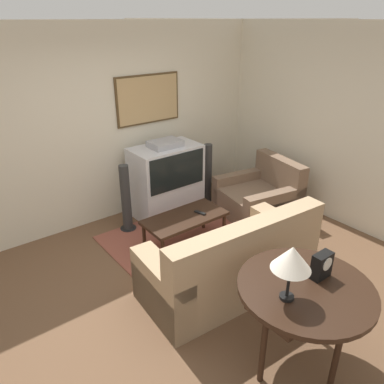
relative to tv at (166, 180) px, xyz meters
name	(u,v)px	position (x,y,z in m)	size (l,w,h in m)	color
ground_plane	(195,289)	(-0.78, -1.68, -0.54)	(12.00, 12.00, 0.00)	brown
wall_back	(99,128)	(-0.77, 0.45, 0.81)	(12.00, 0.10, 2.70)	beige
wall_right	(349,130)	(1.85, -1.68, 0.81)	(0.06, 12.00, 2.70)	beige
area_rug	(190,242)	(-0.25, -0.90, -0.53)	(1.95, 1.81, 0.01)	brown
tv	(166,180)	(0.00, 0.00, 0.00)	(1.00, 0.59, 1.14)	silver
couch	(231,264)	(-0.48, -1.91, -0.21)	(1.92, 1.00, 0.96)	tan
armchair	(259,197)	(1.08, -0.88, -0.27)	(1.14, 1.14, 0.83)	brown
coffee_table	(185,220)	(-0.36, -0.93, -0.14)	(1.06, 0.52, 0.45)	black
console_table	(305,294)	(-0.68, -2.96, 0.21)	(1.08, 1.08, 0.82)	black
table_lamp	(292,259)	(-0.91, -2.95, 0.63)	(0.29, 0.29, 0.46)	black
mantel_clock	(322,265)	(-0.50, -2.95, 0.39)	(0.18, 0.10, 0.22)	black
remote	(200,213)	(-0.15, -0.99, -0.08)	(0.09, 0.17, 0.02)	black
speaker_tower_left	(126,200)	(-0.73, -0.08, -0.09)	(0.23, 0.23, 0.96)	black
speaker_tower_right	(208,175)	(0.73, -0.08, -0.09)	(0.23, 0.23, 0.96)	black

